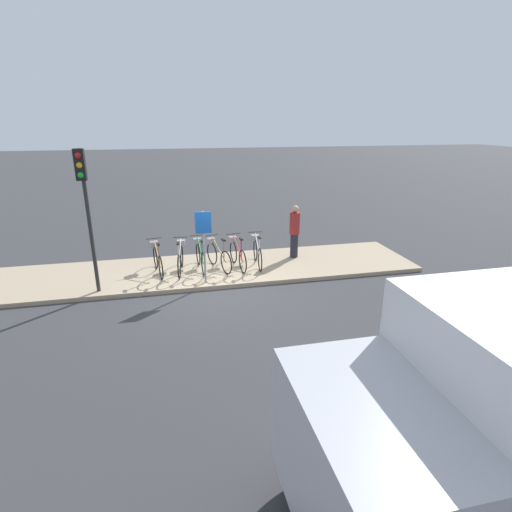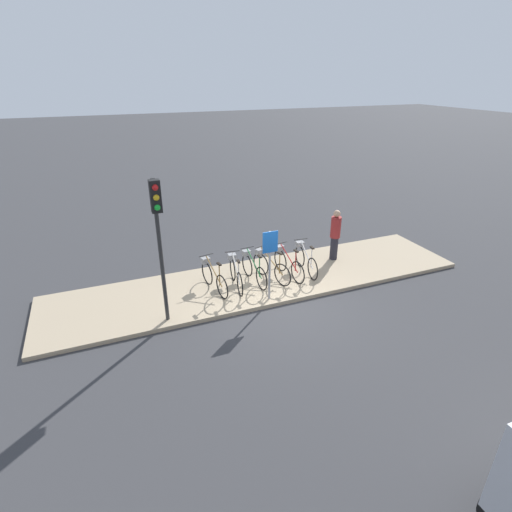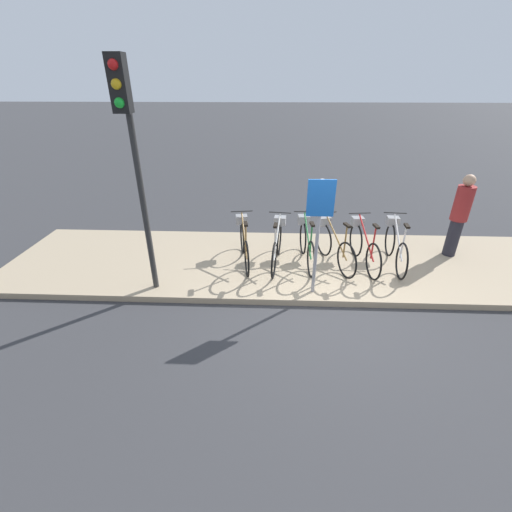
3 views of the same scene
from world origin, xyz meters
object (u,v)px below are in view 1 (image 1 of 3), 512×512
Objects in this scene: parked_bicycle_1 at (181,257)px; parked_bicycle_3 at (218,254)px; parked_bicycle_0 at (157,258)px; pedestrian at (295,230)px; sign_post at (204,235)px; traffic_light at (85,193)px; parked_bicycle_4 at (237,253)px; parked_bicycle_2 at (200,255)px; parked_bicycle_5 at (257,251)px.

parked_bicycle_3 is at bearing 2.11° from parked_bicycle_1.
pedestrian is at bearing 6.40° from parked_bicycle_0.
parked_bicycle_1 is 3.86m from pedestrian.
parked_bicycle_0 is 1.98m from sign_post.
traffic_light is (-6.05, -1.67, 1.76)m from pedestrian.
sign_post reaches higher than parked_bicycle_0.
parked_bicycle_1 is 3.37m from traffic_light.
sign_post reaches higher than parked_bicycle_4.
parked_bicycle_1 is 1.58m from sign_post.
traffic_light is at bearing -156.92° from parked_bicycle_2.
parked_bicycle_2 is 1.00× the size of parked_bicycle_4.
parked_bicycle_5 is at bearing 1.67° from parked_bicycle_3.
pedestrian is 6.51m from traffic_light.
sign_post is (-3.15, -1.62, 0.47)m from pedestrian.
parked_bicycle_1 and parked_bicycle_2 have the same top height.
sign_post is (0.64, -1.08, 0.96)m from parked_bicycle_1.
parked_bicycle_0 is 0.99× the size of parked_bicycle_2.
parked_bicycle_0 is 1.82m from parked_bicycle_3.
parked_bicycle_4 is (1.15, -0.06, 0.00)m from parked_bicycle_2.
parked_bicycle_3 is 0.92× the size of pedestrian.
parked_bicycle_3 is (1.82, -0.00, 0.00)m from parked_bicycle_0.
parked_bicycle_2 is at bearing 177.23° from parked_bicycle_4.
parked_bicycle_3 is at bearing -169.25° from pedestrian.
pedestrian reaches higher than parked_bicycle_0.
parked_bicycle_4 is 1.00× the size of parked_bicycle_5.
pedestrian reaches higher than parked_bicycle_1.
parked_bicycle_1 is 1.00× the size of parked_bicycle_4.
parked_bicycle_4 is at bearing -0.63° from parked_bicycle_3.
parked_bicycle_1 is at bearing -3.62° from parked_bicycle_0.
parked_bicycle_1 is 1.75m from parked_bicycle_4.
parked_bicycle_1 is at bearing -178.12° from parked_bicycle_5.
sign_post is (0.04, -1.17, 0.96)m from parked_bicycle_2.
traffic_light reaches higher than sign_post.
parked_bicycle_5 is 0.83× the size of sign_post.
parked_bicycle_1 and parked_bicycle_5 have the same top height.
sign_post reaches higher than parked_bicycle_3.
sign_post is at bearing -152.72° from pedestrian.
parked_bicycle_3 and parked_bicycle_4 have the same top height.
sign_post is at bearing -134.89° from parked_bicycle_4.
parked_bicycle_2 is 0.97× the size of pedestrian.
parked_bicycle_4 is 0.66m from parked_bicycle_5.
pedestrian is at bearing 14.05° from parked_bicycle_4.
parked_bicycle_5 is at bearing -161.33° from pedestrian.
parked_bicycle_2 is 1.81m from parked_bicycle_5.
parked_bicycle_0 is 0.96× the size of pedestrian.
pedestrian is at bearing 27.28° from sign_post.
sign_post is (-0.50, -1.12, 0.96)m from parked_bicycle_3.
traffic_light is at bearing -153.48° from parked_bicycle_1.
parked_bicycle_2 is at bearing 8.61° from parked_bicycle_1.
parked_bicycle_3 and parked_bicycle_5 have the same top height.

